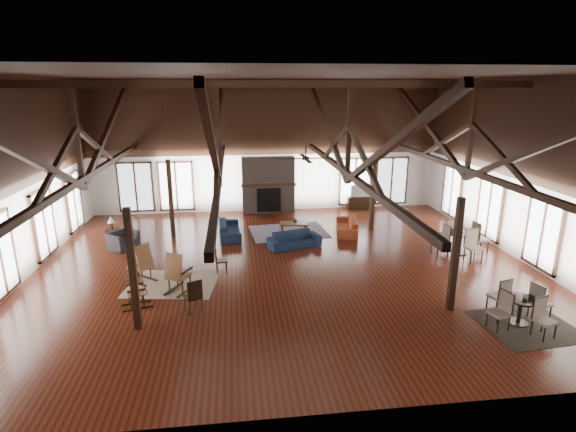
{
  "coord_description": "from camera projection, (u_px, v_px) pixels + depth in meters",
  "views": [
    {
      "loc": [
        -1.55,
        -13.65,
        5.69
      ],
      "look_at": [
        0.23,
        1.0,
        1.42
      ],
      "focal_mm": 28.0,
      "sensor_mm": 36.0,
      "label": 1
    }
  ],
  "objects": [
    {
      "name": "floor",
      "position": [
        285.0,
        266.0,
        14.78
      ],
      "size": [
        16.0,
        16.0,
        0.0
      ],
      "primitive_type": "plane",
      "color": "#5A2413",
      "rests_on": "ground"
    },
    {
      "name": "ceiling",
      "position": [
        284.0,
        75.0,
        13.11
      ],
      "size": [
        16.0,
        14.0,
        0.02
      ],
      "primitive_type": "cube",
      "color": "black",
      "rests_on": "wall_back"
    },
    {
      "name": "wall_back",
      "position": [
        267.0,
        147.0,
        20.62
      ],
      "size": [
        16.0,
        0.02,
        6.0
      ],
      "primitive_type": "cube",
      "color": "white",
      "rests_on": "floor"
    },
    {
      "name": "wall_front",
      "position": [
        333.0,
        259.0,
        7.27
      ],
      "size": [
        16.0,
        0.02,
        6.0
      ],
      "primitive_type": "cube",
      "color": "white",
      "rests_on": "floor"
    },
    {
      "name": "wall_left",
      "position": [
        11.0,
        183.0,
        13.01
      ],
      "size": [
        0.02,
        14.0,
        6.0
      ],
      "primitive_type": "cube",
      "color": "white",
      "rests_on": "floor"
    },
    {
      "name": "wall_right",
      "position": [
        524.0,
        171.0,
        14.87
      ],
      "size": [
        0.02,
        14.0,
        6.0
      ],
      "primitive_type": "cube",
      "color": "white",
      "rests_on": "floor"
    },
    {
      "name": "roof_truss",
      "position": [
        284.0,
        143.0,
        13.66
      ],
      "size": [
        15.6,
        14.07,
        3.14
      ],
      "color": "black",
      "rests_on": "wall_back"
    },
    {
      "name": "post_grid",
      "position": [
        285.0,
        222.0,
        14.35
      ],
      "size": [
        8.16,
        7.16,
        3.05
      ],
      "color": "black",
      "rests_on": "floor"
    },
    {
      "name": "fireplace",
      "position": [
        268.0,
        185.0,
        20.78
      ],
      "size": [
        2.5,
        0.69,
        2.6
      ],
      "color": "#64584C",
      "rests_on": "floor"
    },
    {
      "name": "ceiling_fan",
      "position": [
        306.0,
        157.0,
        12.84
      ],
      "size": [
        1.6,
        1.6,
        0.75
      ],
      "color": "black",
      "rests_on": "roof_truss"
    },
    {
      "name": "sofa_navy_front",
      "position": [
        294.0,
        240.0,
        16.45
      ],
      "size": [
        2.05,
        1.27,
        0.56
      ],
      "primitive_type": "imported",
      "rotation": [
        0.0,
        0.0,
        0.29
      ],
      "color": "#16223D",
      "rests_on": "floor"
    },
    {
      "name": "sofa_navy_left",
      "position": [
        230.0,
        229.0,
        17.61
      ],
      "size": [
        2.06,
        0.89,
        0.59
      ],
      "primitive_type": "imported",
      "rotation": [
        0.0,
        0.0,
        1.62
      ],
      "color": "#15213B",
      "rests_on": "floor"
    },
    {
      "name": "sofa_orange",
      "position": [
        347.0,
        226.0,
        18.05
      ],
      "size": [
        2.16,
        1.19,
        0.59
      ],
      "primitive_type": "imported",
      "rotation": [
        0.0,
        0.0,
        -1.78
      ],
      "color": "#993F1D",
      "rests_on": "floor"
    },
    {
      "name": "coffee_table",
      "position": [
        294.0,
        224.0,
        17.96
      ],
      "size": [
        1.19,
        0.7,
        0.43
      ],
      "rotation": [
        0.0,
        0.0,
        -0.12
      ],
      "color": "brown",
      "rests_on": "floor"
    },
    {
      "name": "vase",
      "position": [
        295.0,
        220.0,
        17.97
      ],
      "size": [
        0.17,
        0.17,
        0.18
      ],
      "primitive_type": "imported",
      "rotation": [
        0.0,
        0.0,
        -0.02
      ],
      "color": "#B2B2B2",
      "rests_on": "coffee_table"
    },
    {
      "name": "armchair",
      "position": [
        123.0,
        240.0,
        16.28
      ],
      "size": [
        1.26,
        1.28,
        0.63
      ],
      "primitive_type": "imported",
      "rotation": [
        0.0,
        0.0,
        0.92
      ],
      "color": "#29292B",
      "rests_on": "floor"
    },
    {
      "name": "side_table_lamp",
      "position": [
        113.0,
        233.0,
        16.84
      ],
      "size": [
        0.41,
        0.41,
        1.04
      ],
      "color": "black",
      "rests_on": "floor"
    },
    {
      "name": "rocking_chair_a",
      "position": [
        142.0,
        264.0,
        13.42
      ],
      "size": [
        1.04,
        0.97,
        1.21
      ],
      "rotation": [
        0.0,
        0.0,
        0.9
      ],
      "color": "#976139",
      "rests_on": "floor"
    },
    {
      "name": "rocking_chair_b",
      "position": [
        177.0,
        274.0,
        12.73
      ],
      "size": [
        0.88,
        1.06,
        1.21
      ],
      "rotation": [
        0.0,
        0.0,
        -0.49
      ],
      "color": "#976139",
      "rests_on": "floor"
    },
    {
      "name": "rocking_chair_c",
      "position": [
        139.0,
        289.0,
        11.97
      ],
      "size": [
        0.87,
        0.63,
        1.01
      ],
      "rotation": [
        0.0,
        0.0,
        1.88
      ],
      "color": "#976139",
      "rests_on": "floor"
    },
    {
      "name": "side_chair_a",
      "position": [
        219.0,
        258.0,
        14.1
      ],
      "size": [
        0.41,
        0.41,
        0.88
      ],
      "rotation": [
        0.0,
        0.0,
        -1.45
      ],
      "color": "black",
      "rests_on": "floor"
    },
    {
      "name": "side_chair_b",
      "position": [
        194.0,
        294.0,
        11.55
      ],
      "size": [
        0.53,
        0.53,
        0.94
      ],
      "rotation": [
        0.0,
        0.0,
        0.45
      ],
      "color": "black",
      "rests_on": "floor"
    },
    {
      "name": "cafe_table_near",
      "position": [
        521.0,
        306.0,
        11.06
      ],
      "size": [
        1.87,
        1.87,
        0.95
      ],
      "rotation": [
        0.0,
        0.0,
        0.26
      ],
      "color": "black",
      "rests_on": "floor"
    },
    {
      "name": "cafe_table_far",
      "position": [
        461.0,
        239.0,
        15.74
      ],
      "size": [
        2.11,
        2.11,
        1.09
      ],
      "rotation": [
        0.0,
        0.0,
        0.09
      ],
      "color": "black",
      "rests_on": "floor"
    },
    {
      "name": "cup_near",
      "position": [
        525.0,
        297.0,
        10.98
      ],
      "size": [
        0.16,
        0.16,
        0.1
      ],
      "primitive_type": "imported",
      "rotation": [
        0.0,
        0.0,
        0.36
      ],
      "color": "#B2B2B2",
      "rests_on": "cafe_table_near"
    },
    {
      "name": "cup_far",
      "position": [
        462.0,
        230.0,
        15.73
      ],
      "size": [
        0.17,
        0.17,
        0.11
      ],
      "primitive_type": "imported",
      "rotation": [
        0.0,
        0.0,
        0.37
      ],
      "color": "#B2B2B2",
      "rests_on": "cafe_table_far"
    },
    {
      "name": "tv_console",
      "position": [
        359.0,
        202.0,
        21.64
      ],
      "size": [
        1.2,
        0.45,
        0.6
      ],
      "primitive_type": "cube",
      "color": "black",
      "rests_on": "floor"
    },
    {
      "name": "television",
      "position": [
        361.0,
        191.0,
        21.48
      ],
      "size": [
        0.99,
        0.14,
        0.57
      ],
      "primitive_type": "imported",
      "rotation": [
        0.0,
        0.0,
        -0.01
      ],
      "color": "#B2B2B2",
      "rests_on": "tv_console"
    },
    {
      "name": "rug_tan",
      "position": [
        173.0,
        284.0,
        13.42
      ],
      "size": [
        2.82,
        2.36,
        0.01
      ],
      "primitive_type": "cube",
      "rotation": [
        0.0,
        0.0,
        -0.15
      ],
      "color": "tan",
      "rests_on": "floor"
    },
    {
      "name": "rug_navy",
      "position": [
        289.0,
        232.0,
        18.23
      ],
      "size": [
        3.22,
        2.54,
        0.01
      ],
      "primitive_type": "cube",
      "rotation": [
        0.0,
        0.0,
        0.1
      ],
      "color": "#17163F",
      "rests_on": "floor"
    },
    {
      "name": "rug_dark",
      "position": [
        527.0,
        325.0,
        11.08
      ],
      "size": [
        2.34,
        2.16,
        0.01
      ],
      "primitive_type": "cube",
      "rotation": [
        0.0,
        0.0,
        0.09
      ],
      "color": "black",
      "rests_on": "floor"
    }
  ]
}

